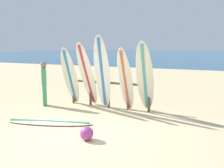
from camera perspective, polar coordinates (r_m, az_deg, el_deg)
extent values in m
plane|color=#D3BC8C|center=(6.06, -9.47, -12.22)|extent=(120.00, 120.00, 0.00)
cube|color=#1E5984|center=(62.83, 20.61, 6.65)|extent=(120.00, 80.00, 0.01)
cylinder|color=brown|center=(9.22, -9.23, -1.41)|extent=(0.09, 0.09, 1.04)
cylinder|color=brown|center=(8.85, -5.18, -1.77)|extent=(0.09, 0.09, 1.04)
cylinder|color=brown|center=(8.53, -0.80, -2.15)|extent=(0.09, 0.09, 1.04)
cylinder|color=brown|center=(8.26, 3.90, -2.55)|extent=(0.09, 0.09, 1.04)
cylinder|color=brown|center=(8.05, 8.88, -2.95)|extent=(0.09, 0.09, 1.04)
cylinder|color=brown|center=(8.47, -0.80, 0.29)|extent=(3.06, 0.08, 0.08)
ellipsoid|color=silver|center=(8.79, -9.94, 1.73)|extent=(0.65, 1.09, 2.15)
cube|color=#3372B2|center=(8.79, -9.94, 1.73)|extent=(0.22, 0.96, 1.99)
ellipsoid|color=white|center=(8.45, -5.97, 2.12)|extent=(0.53, 1.14, 2.33)
cube|color=#B73338|center=(8.45, -5.97, 2.12)|extent=(0.11, 1.06, 2.15)
ellipsoid|color=white|center=(8.06, -2.33, 2.66)|extent=(0.60, 0.80, 2.56)
cube|color=#3372B2|center=(8.06, -2.33, 2.66)|extent=(0.16, 0.72, 2.36)
ellipsoid|color=silver|center=(7.94, 3.24, 1.05)|extent=(0.64, 0.79, 2.15)
cube|color=#CC5933|center=(7.94, 3.24, 1.05)|extent=(0.21, 0.67, 1.98)
ellipsoid|color=silver|center=(7.66, 7.86, 1.48)|extent=(0.60, 1.11, 2.36)
cube|color=teal|center=(7.66, 7.86, 1.48)|extent=(0.14, 1.02, 2.18)
ellipsoid|color=beige|center=(7.13, -14.84, -8.79)|extent=(2.59, 1.22, 0.07)
cube|color=#388C59|center=(7.13, -14.84, -8.79)|extent=(2.28, 0.73, 0.08)
cube|color=#3F9966|center=(9.12, -15.78, -2.64)|extent=(0.24, 0.26, 0.76)
cube|color=#3F9966|center=(9.01, -15.98, 1.73)|extent=(0.29, 0.31, 0.64)
sphere|color=#997051|center=(8.97, -16.10, 4.45)|extent=(0.22, 0.22, 0.22)
sphere|color=#A53F8C|center=(5.74, -6.10, -11.66)|extent=(0.33, 0.33, 0.33)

